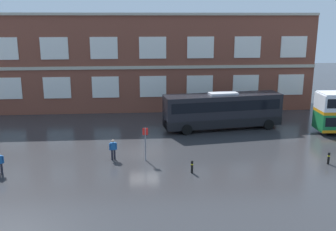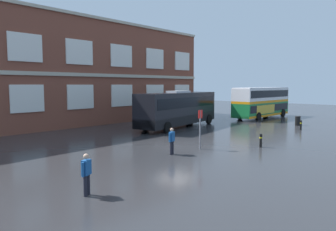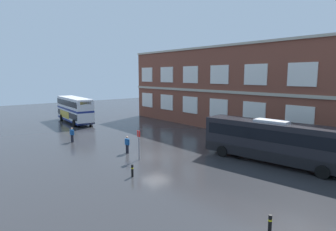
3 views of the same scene
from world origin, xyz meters
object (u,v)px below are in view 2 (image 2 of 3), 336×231
(second_passenger, at_px, (86,173))
(bus_stand_flag, at_px, (200,126))
(touring_coach, at_px, (178,109))
(safety_bollard_west, at_px, (261,140))
(double_decker_middle, at_px, (262,102))
(station_litter_bin, at_px, (298,121))
(waiting_passenger, at_px, (172,140))
(safety_bollard_east, at_px, (301,125))

(second_passenger, height_order, bus_stand_flag, bus_stand_flag)
(touring_coach, distance_m, bus_stand_flag, 11.69)
(touring_coach, bearing_deg, safety_bollard_west, -112.40)
(double_decker_middle, relative_size, safety_bollard_west, 11.67)
(bus_stand_flag, relative_size, safety_bollard_west, 2.84)
(station_litter_bin, bearing_deg, waiting_passenger, 177.89)
(bus_stand_flag, bearing_deg, safety_bollard_west, -40.36)
(double_decker_middle, bearing_deg, safety_bollard_west, -155.08)
(double_decker_middle, height_order, waiting_passenger, double_decker_middle)
(double_decker_middle, xyz_separation_m, bus_stand_flag, (-22.60, -6.08, -0.51))
(double_decker_middle, xyz_separation_m, touring_coach, (-14.56, 2.40, -0.24))
(double_decker_middle, xyz_separation_m, second_passenger, (-33.27, -8.16, -1.22))
(waiting_passenger, relative_size, safety_bollard_east, 1.79)
(bus_stand_flag, distance_m, safety_bollard_east, 14.46)
(station_litter_bin, relative_size, safety_bollard_east, 1.08)
(double_decker_middle, relative_size, station_litter_bin, 10.76)
(bus_stand_flag, distance_m, station_litter_bin, 17.77)
(safety_bollard_east, bearing_deg, second_passenger, -179.62)
(station_litter_bin, height_order, safety_bollard_east, station_litter_bin)
(touring_coach, height_order, safety_bollard_east, touring_coach)
(waiting_passenger, bearing_deg, station_litter_bin, -2.11)
(bus_stand_flag, height_order, safety_bollard_east, bus_stand_flag)
(touring_coach, height_order, second_passenger, touring_coach)
(double_decker_middle, bearing_deg, bus_stand_flag, -164.95)
(bus_stand_flag, height_order, safety_bollard_west, bus_stand_flag)
(waiting_passenger, distance_m, second_passenger, 8.43)
(double_decker_middle, height_order, bus_stand_flag, double_decker_middle)
(safety_bollard_east, bearing_deg, waiting_passenger, 172.36)
(touring_coach, height_order, waiting_passenger, touring_coach)
(waiting_passenger, bearing_deg, touring_coach, 37.41)
(touring_coach, relative_size, safety_bollard_west, 12.88)
(touring_coach, distance_m, station_litter_bin, 13.22)
(waiting_passenger, distance_m, safety_bollard_west, 6.78)
(touring_coach, distance_m, safety_bollard_west, 12.34)
(second_passenger, bearing_deg, bus_stand_flag, 11.06)
(waiting_passenger, xyz_separation_m, second_passenger, (-8.08, -2.43, 0.00))
(bus_stand_flag, bearing_deg, station_litter_bin, -1.32)
(second_passenger, xyz_separation_m, safety_bollard_west, (14.04, -0.78, -0.44))
(touring_coach, xyz_separation_m, station_litter_bin, (9.69, -8.88, -1.39))
(safety_bollard_east, bearing_deg, bus_stand_flag, 172.34)
(second_passenger, distance_m, bus_stand_flag, 10.90)
(waiting_passenger, distance_m, safety_bollard_east, 17.03)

